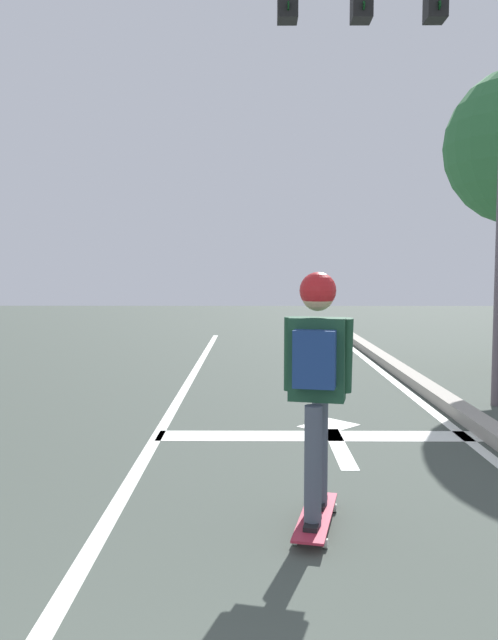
# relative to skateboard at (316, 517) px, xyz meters

# --- Properties ---
(lane_line_center) EXTENTS (0.12, 20.00, 0.01)m
(lane_line_center) POSITION_rel_skateboard_xyz_m (-1.39, 2.29, -0.07)
(lane_line_center) COLOR white
(lane_line_center) RESTS_ON ground
(lane_line_curbside) EXTENTS (0.12, 20.00, 0.01)m
(lane_line_curbside) POSITION_rel_skateboard_xyz_m (1.73, 2.29, -0.07)
(lane_line_curbside) COLOR white
(lane_line_curbside) RESTS_ON ground
(stop_bar) EXTENTS (3.27, 0.40, 0.01)m
(stop_bar) POSITION_rel_skateboard_xyz_m (0.25, 2.29, -0.07)
(stop_bar) COLOR white
(stop_bar) RESTS_ON ground
(lane_arrow_stem) EXTENTS (0.16, 1.40, 0.01)m
(lane_arrow_stem) POSITION_rel_skateboard_xyz_m (0.41, 1.87, -0.07)
(lane_arrow_stem) COLOR white
(lane_arrow_stem) RESTS_ON ground
(lane_arrow_head) EXTENTS (0.71, 0.71, 0.01)m
(lane_arrow_head) POSITION_rel_skateboard_xyz_m (0.41, 2.72, -0.07)
(lane_arrow_head) COLOR white
(lane_arrow_head) RESTS_ON ground
(curb_strip) EXTENTS (0.24, 24.00, 0.14)m
(curb_strip) POSITION_rel_skateboard_xyz_m (1.98, 2.29, -0.00)
(curb_strip) COLOR #9D978B
(curb_strip) RESTS_ON ground
(skateboard) EXTENTS (0.38, 0.89, 0.09)m
(skateboard) POSITION_rel_skateboard_xyz_m (0.00, 0.00, 0.00)
(skateboard) COLOR #A6263B
(skateboard) RESTS_ON ground
(skater) EXTENTS (0.44, 0.60, 1.59)m
(skater) POSITION_rel_skateboard_xyz_m (-0.00, -0.02, 1.01)
(skater) COLOR #474E5D
(skater) RESTS_ON skateboard
(traffic_signal_mast) EXTENTS (3.62, 0.34, 5.66)m
(traffic_signal_mast) POSITION_rel_skateboard_xyz_m (1.67, 3.79, 4.01)
(traffic_signal_mast) COLOR #5E535C
(traffic_signal_mast) RESTS_ON ground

